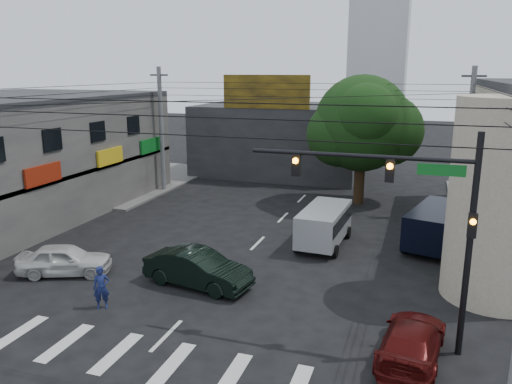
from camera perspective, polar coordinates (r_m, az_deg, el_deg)
The scene contains 15 objects.
ground at distance 20.57m, azimuth -6.12°, elevation -12.07°, with size 160.00×160.00×0.00m, color black.
sidewalk_far_left at distance 44.24m, azimuth -17.75°, elevation 1.53°, with size 16.00×16.00×0.15m, color #514F4C.
corner_column at distance 21.57m, azimuth 26.31°, elevation -0.91°, with size 4.00×4.00×8.00m, color gray.
building_far at distance 44.78m, azimuth 3.01°, elevation 6.11°, with size 14.00×10.00×6.00m, color #232326.
billboard at distance 39.72m, azimuth 1.14°, elevation 11.38°, with size 7.00×0.30×2.60m, color olive.
street_tree at distance 34.17m, azimuth 12.03°, elevation 7.63°, with size 6.40×6.40×8.70m.
traffic_gantry at distance 16.29m, azimuth 17.72°, elevation -1.49°, with size 7.10×0.35×7.20m.
utility_pole_far_left at distance 37.82m, azimuth -10.76°, elevation 6.92°, with size 0.32×0.32×9.20m, color #59595B.
utility_pole_far_right at distance 33.16m, azimuth 23.00°, elevation 5.15°, with size 0.32×0.32×9.20m, color #59595B.
dark_sedan at distance 21.47m, azimuth -6.67°, elevation -8.67°, with size 4.91×2.39×1.55m, color black.
white_compact at distance 24.07m, azimuth -21.03°, elevation -7.22°, with size 4.38×3.03×1.39m, color beige.
maroon_sedan at distance 17.13m, azimuth 17.40°, elevation -15.87°, with size 2.29×4.59×1.28m, color #440A09.
silver_minivan at distance 26.28m, azimuth 7.77°, elevation -3.94°, with size 2.19×4.75×2.00m, color #B3B5BB, non-canonical shape.
navy_van at distance 27.40m, azimuth 19.75°, elevation -3.83°, with size 3.22×5.53×2.08m, color black, non-canonical shape.
traffic_officer at distance 20.28m, azimuth -17.26°, elevation -10.39°, with size 0.74×0.67×1.69m, color #161E4D.
Camera 1 is at (7.89, -16.77, 8.92)m, focal length 35.00 mm.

